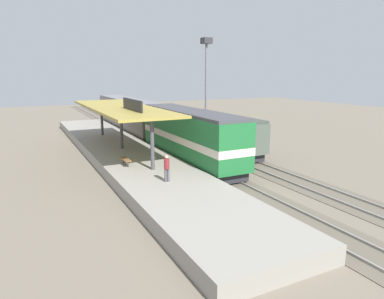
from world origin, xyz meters
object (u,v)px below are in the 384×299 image
(platform_bench, at_px, (125,159))
(locomotive, at_px, (190,136))
(person_waiting, at_px, (167,167))
(passenger_carriage_single, at_px, (128,115))
(light_mast, at_px, (206,67))
(freight_car, at_px, (219,132))

(platform_bench, height_order, locomotive, locomotive)
(platform_bench, bearing_deg, locomotive, 12.72)
(locomotive, xyz_separation_m, person_waiting, (-4.80, -6.48, -0.56))
(platform_bench, height_order, passenger_carriage_single, passenger_carriage_single)
(locomotive, bearing_deg, passenger_carriage_single, 90.00)
(passenger_carriage_single, xyz_separation_m, light_mast, (7.80, -6.75, 6.08))
(passenger_carriage_single, bearing_deg, light_mast, -40.85)
(platform_bench, xyz_separation_m, locomotive, (6.00, 1.35, 1.07))
(light_mast, bearing_deg, platform_bench, -137.58)
(locomotive, distance_m, light_mast, 14.95)
(locomotive, bearing_deg, person_waiting, -126.54)
(person_waiting, bearing_deg, locomotive, 53.46)
(light_mast, xyz_separation_m, person_waiting, (-12.60, -17.73, -6.54))
(passenger_carriage_single, distance_m, freight_car, 15.89)
(freight_car, xyz_separation_m, person_waiting, (-9.40, -9.27, -0.12))
(locomotive, relative_size, person_waiting, 8.44)
(platform_bench, xyz_separation_m, person_waiting, (1.20, -5.12, 0.51))
(platform_bench, distance_m, light_mast, 19.98)
(freight_car, relative_size, person_waiting, 7.02)
(passenger_carriage_single, distance_m, light_mast, 11.97)
(platform_bench, height_order, light_mast, light_mast)
(freight_car, distance_m, light_mast, 11.10)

